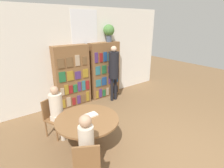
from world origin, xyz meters
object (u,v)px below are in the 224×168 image
(bookshelf_left, at_px, (72,76))
(chair_near_camera, at_px, (87,163))
(seated_reader_right, at_px, (87,144))
(seated_reader_left, at_px, (58,109))
(bookshelf_right, at_px, (105,70))
(reading_table, at_px, (87,123))
(chair_left_side, at_px, (53,115))
(librarian_standing, at_px, (114,68))
(flower_vase, at_px, (109,31))

(bookshelf_left, distance_m, chair_near_camera, 3.21)
(chair_near_camera, relative_size, seated_reader_right, 0.71)
(seated_reader_left, bearing_deg, chair_near_camera, 60.13)
(bookshelf_right, relative_size, chair_near_camera, 2.12)
(chair_near_camera, bearing_deg, seated_reader_right, 90.00)
(reading_table, bearing_deg, seated_reader_right, -119.51)
(bookshelf_left, height_order, seated_reader_right, bookshelf_left)
(chair_near_camera, xyz_separation_m, chair_left_side, (0.08, 1.75, 0.00))
(bookshelf_right, relative_size, seated_reader_left, 1.53)
(seated_reader_left, xyz_separation_m, librarian_standing, (2.23, 0.87, 0.43))
(seated_reader_right, xyz_separation_m, librarian_standing, (2.29, 2.30, 0.43))
(chair_left_side, xyz_separation_m, seated_reader_right, (0.01, -1.60, 0.21))
(bookshelf_left, bearing_deg, reading_table, -107.39)
(chair_left_side, distance_m, librarian_standing, 2.49)
(bookshelf_right, xyz_separation_m, flower_vase, (0.20, 0.00, 1.30))
(bookshelf_left, bearing_deg, chair_near_camera, -111.13)
(flower_vase, bearing_deg, bookshelf_right, -178.67)
(bookshelf_left, xyz_separation_m, reading_table, (-0.66, -2.10, -0.35))
(bookshelf_left, height_order, flower_vase, flower_vase)
(bookshelf_left, distance_m, librarian_standing, 1.35)
(flower_vase, height_order, reading_table, flower_vase)
(bookshelf_left, distance_m, chair_left_side, 1.67)
(reading_table, height_order, seated_reader_right, seated_reader_right)
(chair_left_side, bearing_deg, reading_table, 90.00)
(flower_vase, relative_size, librarian_standing, 0.31)
(bookshelf_right, bearing_deg, seated_reader_right, -129.02)
(chair_left_side, bearing_deg, flower_vase, -178.51)
(reading_table, height_order, seated_reader_left, seated_reader_left)
(bookshelf_left, xyz_separation_m, flower_vase, (1.42, 0.00, 1.30))
(librarian_standing, bearing_deg, seated_reader_right, -134.90)
(chair_near_camera, distance_m, seated_reader_right, 0.28)
(chair_left_side, relative_size, seated_reader_right, 0.71)
(seated_reader_left, bearing_deg, bookshelf_left, -150.50)
(bookshelf_left, bearing_deg, bookshelf_right, 0.01)
(seated_reader_right, distance_m, librarian_standing, 3.28)
(bookshelf_right, height_order, flower_vase, flower_vase)
(seated_reader_right, height_order, librarian_standing, librarian_standing)
(bookshelf_left, relative_size, librarian_standing, 1.03)
(chair_near_camera, bearing_deg, bookshelf_right, 80.95)
(flower_vase, bearing_deg, chair_left_side, -154.02)
(bookshelf_right, distance_m, librarian_standing, 0.54)
(reading_table, distance_m, chair_near_camera, 0.99)
(bookshelf_left, bearing_deg, seated_reader_left, -126.01)
(chair_near_camera, height_order, seated_reader_right, seated_reader_right)
(reading_table, bearing_deg, bookshelf_right, 48.28)
(flower_vase, xyz_separation_m, chair_near_camera, (-2.56, -2.97, -1.75))
(reading_table, xyz_separation_m, seated_reader_left, (-0.34, 0.74, 0.12))
(bookshelf_right, distance_m, flower_vase, 1.32)
(flower_vase, bearing_deg, reading_table, -134.59)
(bookshelf_right, bearing_deg, chair_near_camera, -128.57)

